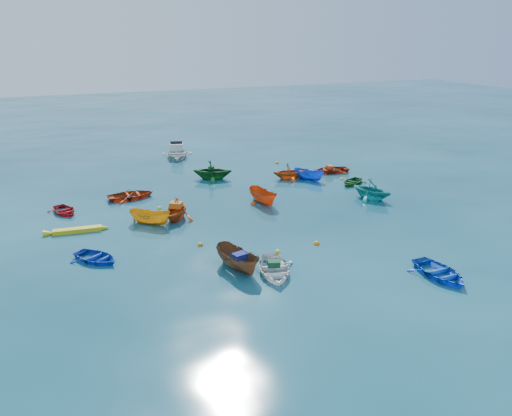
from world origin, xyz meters
name	(u,v)px	position (x,y,z in m)	size (l,w,h in m)	color
ground	(290,242)	(0.00, 0.00, 0.00)	(160.00, 160.00, 0.00)	#093243
dinghy_blue_sw	(96,261)	(-10.40, 1.62, 0.00)	(1.91, 2.67, 0.55)	#0D30AE
dinghy_white_near	(274,273)	(-2.46, -3.23, 0.00)	(2.30, 3.21, 0.67)	silver
sampan_brown_mid	(238,269)	(-3.95, -2.16, 0.00)	(1.20, 3.20, 1.24)	brown
dinghy_blue_se	(439,277)	(4.80, -6.65, 0.00)	(2.26, 3.15, 0.65)	blue
dinghy_orange_w	(177,219)	(-5.03, 6.08, 0.00)	(2.40, 2.79, 1.47)	#C24412
sampan_yellow_mid	(151,224)	(-6.73, 5.81, 0.00)	(1.05, 2.78, 1.07)	orange
dinghy_green_e	(352,184)	(9.58, 8.42, 0.00)	(1.77, 2.47, 0.51)	#114913
dinghy_cyan_se	(371,199)	(8.80, 4.74, 0.00)	(2.56, 2.97, 1.57)	teal
dinghy_red_nw	(131,198)	(-7.00, 11.43, 0.00)	(2.32, 3.24, 0.67)	#AD310E
sampan_orange_n	(263,203)	(1.29, 6.79, 0.00)	(1.13, 2.99, 1.16)	#C34512
dinghy_green_n	(213,179)	(-0.09, 13.93, 0.00)	(2.66, 3.09, 1.63)	#12511C
dinghy_red_ne	(331,172)	(9.82, 12.06, 0.00)	(2.18, 3.05, 0.63)	#9E2C0D
sampan_blue_far	(309,180)	(7.01, 10.79, 0.00)	(0.99, 2.64, 1.02)	blue
dinghy_red_far	(65,213)	(-11.57, 9.99, 0.00)	(1.78, 2.48, 0.51)	#9D0D15
dinghy_orange_far	(289,179)	(5.66, 11.60, 0.00)	(2.26, 2.62, 1.38)	#BC4C11
kayak_yellow	(78,232)	(-11.03, 6.15, 0.00)	(0.50, 3.46, 0.34)	gold
motorboat_white	(177,157)	(-0.92, 22.39, 0.00)	(2.96, 4.14, 1.46)	silver
tarp_green_a	(274,264)	(-2.44, -3.13, 0.48)	(0.59, 0.45, 0.29)	#124A26
tarp_blue_a	(240,256)	(-3.91, -2.31, 0.78)	(0.66, 0.50, 0.32)	navy
tarp_orange_a	(176,205)	(-5.00, 6.12, 0.92)	(0.75, 0.57, 0.36)	orange
tarp_green_b	(211,168)	(-0.18, 13.97, 0.95)	(0.58, 0.44, 0.28)	#134C2B
tarp_orange_b	(330,167)	(9.73, 12.08, 0.46)	(0.59, 0.45, 0.29)	#D84A16
buoy_or_a	(200,245)	(-4.84, 1.45, 0.00)	(0.33, 0.33, 0.33)	orange
buoy_ye_a	(278,252)	(-1.24, -1.03, 0.00)	(0.29, 0.29, 0.29)	yellow
buoy_or_b	(317,244)	(1.24, -0.88, 0.00)	(0.35, 0.35, 0.35)	orange
buoy_or_c	(253,204)	(0.54, 6.81, 0.00)	(0.36, 0.36, 0.36)	#D5450B
buoy_ye_c	(292,179)	(5.89, 11.45, 0.00)	(0.35, 0.35, 0.35)	yellow
buoy_or_d	(355,186)	(9.44, 7.83, 0.00)	(0.30, 0.30, 0.30)	#D4510B
buoy_ye_d	(160,208)	(-5.60, 8.47, 0.00)	(0.30, 0.30, 0.30)	yellow
buoy_or_e	(277,163)	(6.87, 16.55, 0.00)	(0.33, 0.33, 0.33)	#F5540D
buoy_ye_e	(342,180)	(9.48, 9.78, 0.00)	(0.29, 0.29, 0.29)	yellow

